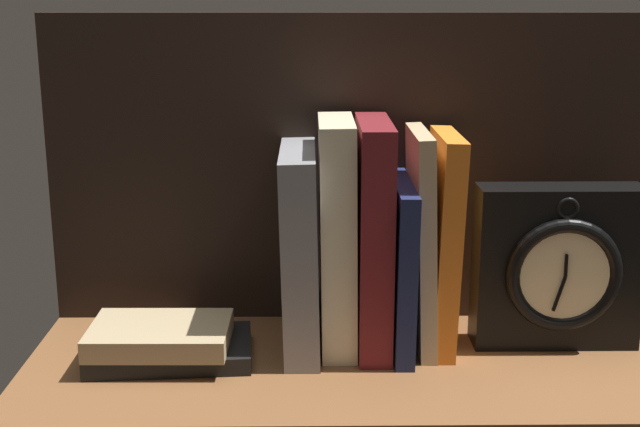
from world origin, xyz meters
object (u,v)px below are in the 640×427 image
at_px(book_maroon_dawkins, 373,236).
at_px(book_orange_pandolfini, 443,242).
at_px(book_stack_side, 166,342).
at_px(book_gray_chess, 300,249).
at_px(book_navy_bierce, 400,264).
at_px(book_tan_shortstories, 421,240).
at_px(framed_clock, 558,268).
at_px(book_cream_twain, 337,235).

distance_m(book_maroon_dawkins, book_orange_pandolfini, 0.08).
height_order(book_orange_pandolfini, book_stack_side, book_orange_pandolfini).
bearing_deg(book_stack_side, book_orange_pandolfini, 8.20).
height_order(book_gray_chess, book_stack_side, book_gray_chess).
bearing_deg(book_orange_pandolfini, book_navy_bierce, 180.00).
bearing_deg(book_tan_shortstories, book_maroon_dawkins, 180.00).
bearing_deg(book_gray_chess, framed_clock, -1.38).
relative_size(book_navy_bierce, book_orange_pandolfini, 0.78).
relative_size(book_navy_bierce, framed_clock, 1.03).
bearing_deg(book_cream_twain, book_gray_chess, 180.00).
height_order(book_cream_twain, book_orange_pandolfini, book_cream_twain).
bearing_deg(book_cream_twain, book_orange_pandolfini, 0.00).
xyz_separation_m(book_gray_chess, book_orange_pandolfini, (0.16, 0.00, 0.01)).
bearing_deg(framed_clock, book_cream_twain, 178.39).
xyz_separation_m(book_gray_chess, framed_clock, (0.29, -0.01, -0.02)).
relative_size(book_tan_shortstories, book_orange_pandolfini, 1.01).
distance_m(book_cream_twain, book_maroon_dawkins, 0.04).
height_order(book_gray_chess, book_maroon_dawkins, book_maroon_dawkins).
bearing_deg(framed_clock, book_tan_shortstories, 177.41).
height_order(book_tan_shortstories, book_stack_side, book_tan_shortstories).
bearing_deg(book_cream_twain, book_tan_shortstories, 0.00).
distance_m(book_tan_shortstories, book_stack_side, 0.30).
bearing_deg(book_orange_pandolfini, book_stack_side, -171.80).
bearing_deg(book_tan_shortstories, book_stack_side, -171.11).
relative_size(book_maroon_dawkins, book_tan_shortstories, 1.04).
height_order(book_cream_twain, framed_clock, book_cream_twain).
relative_size(book_maroon_dawkins, book_stack_side, 1.40).
bearing_deg(book_gray_chess, book_stack_side, -163.30).
xyz_separation_m(book_maroon_dawkins, book_tan_shortstories, (0.05, 0.00, -0.01)).
distance_m(book_navy_bierce, book_stack_side, 0.27).
bearing_deg(framed_clock, book_maroon_dawkins, 178.08).
distance_m(book_gray_chess, book_stack_side, 0.18).
bearing_deg(book_navy_bierce, book_tan_shortstories, 0.00).
height_order(book_maroon_dawkins, framed_clock, book_maroon_dawkins).
relative_size(book_cream_twain, book_maroon_dawkins, 1.01).
height_order(book_navy_bierce, book_stack_side, book_navy_bierce).
height_order(book_maroon_dawkins, book_tan_shortstories, book_maroon_dawkins).
xyz_separation_m(book_tan_shortstories, framed_clock, (0.15, -0.01, -0.03)).
distance_m(book_cream_twain, framed_clock, 0.25).
bearing_deg(framed_clock, book_stack_side, -175.12).
height_order(book_cream_twain, book_tan_shortstories, book_cream_twain).
height_order(book_cream_twain, book_navy_bierce, book_cream_twain).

